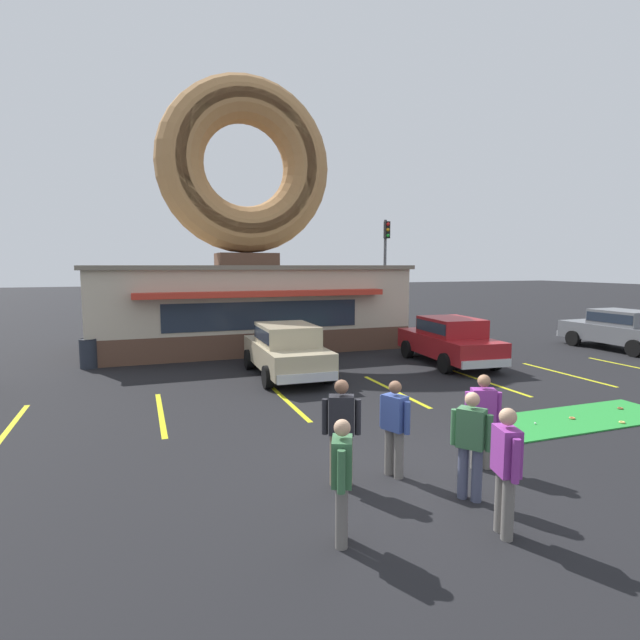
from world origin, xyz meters
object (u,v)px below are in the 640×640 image
(pedestrian_blue_sweater_man, at_px, (483,417))
(pedestrian_beanie_man, at_px, (471,441))
(pedestrian_hooded_kid, at_px, (341,427))
(trash_bin, at_px, (89,353))
(golf_ball, at_px, (535,423))
(pedestrian_crossing_woman, at_px, (395,424))
(pedestrian_leather_jacket_man, at_px, (506,466))
(car_champagne, at_px, (286,348))
(car_red, at_px, (449,339))
(car_grey, at_px, (620,328))
(traffic_light_pole, at_px, (386,259))
(pedestrian_clipboard_woman, at_px, (342,476))

(pedestrian_blue_sweater_man, relative_size, pedestrian_beanie_man, 1.00)
(pedestrian_blue_sweater_man, distance_m, pedestrian_hooded_kid, 2.44)
(trash_bin, bearing_deg, golf_ball, -46.08)
(pedestrian_crossing_woman, relative_size, trash_bin, 1.60)
(pedestrian_hooded_kid, bearing_deg, pedestrian_leather_jacket_man, -56.11)
(car_champagne, distance_m, pedestrian_crossing_woman, 7.55)
(golf_ball, distance_m, pedestrian_hooded_kid, 5.16)
(car_champagne, distance_m, car_red, 5.76)
(pedestrian_crossing_woman, bearing_deg, pedestrian_blue_sweater_man, -8.46)
(car_champagne, xyz_separation_m, trash_bin, (-5.75, 3.40, -0.37))
(car_red, bearing_deg, pedestrian_leather_jacket_man, -121.08)
(golf_ball, xyz_separation_m, pedestrian_hooded_kid, (-4.94, -1.23, 0.86))
(car_red, height_order, pedestrian_leather_jacket_man, pedestrian_leather_jacket_man)
(golf_ball, distance_m, car_grey, 12.03)
(car_grey, bearing_deg, pedestrian_hooded_kid, -153.46)
(car_champagne, relative_size, pedestrian_crossing_woman, 2.95)
(car_red, xyz_separation_m, car_grey, (8.05, 0.09, 0.00))
(car_red, distance_m, traffic_light_pole, 10.87)
(golf_ball, relative_size, pedestrian_leather_jacket_man, 0.03)
(traffic_light_pole, bearing_deg, pedestrian_blue_sweater_man, -112.70)
(traffic_light_pole, bearing_deg, pedestrian_hooded_kid, -119.33)
(pedestrian_hooded_kid, distance_m, pedestrian_clipboard_woman, 1.62)
(car_champagne, distance_m, car_grey, 13.81)
(pedestrian_blue_sweater_man, bearing_deg, pedestrian_beanie_man, -135.53)
(pedestrian_blue_sweater_man, bearing_deg, pedestrian_clipboard_woman, -157.16)
(pedestrian_blue_sweater_man, bearing_deg, pedestrian_leather_jacket_man, -120.66)
(pedestrian_hooded_kid, xyz_separation_m, trash_bin, (-4.43, 10.95, -0.42))
(golf_ball, height_order, pedestrian_blue_sweater_man, pedestrian_blue_sweater_man)
(pedestrian_blue_sweater_man, bearing_deg, pedestrian_crossing_woman, 171.54)
(pedestrian_blue_sweater_man, xyz_separation_m, pedestrian_clipboard_woman, (-3.05, -1.28, -0.02))
(golf_ball, relative_size, pedestrian_hooded_kid, 0.03)
(pedestrian_blue_sweater_man, relative_size, pedestrian_leather_jacket_man, 0.97)
(car_champagne, distance_m, pedestrian_clipboard_woman, 9.26)
(car_champagne, height_order, pedestrian_crossing_woman, car_champagne)
(car_grey, bearing_deg, car_champagne, -179.97)
(car_red, relative_size, pedestrian_beanie_man, 2.95)
(golf_ball, bearing_deg, car_champagne, 119.73)
(golf_ball, bearing_deg, pedestrian_hooded_kid, -166.06)
(golf_ball, relative_size, car_grey, 0.01)
(car_red, bearing_deg, pedestrian_beanie_man, -122.89)
(car_red, xyz_separation_m, pedestrian_crossing_woman, (-6.16, -7.46, -0.02))
(car_champagne, bearing_deg, pedestrian_blue_sweater_man, -81.88)
(traffic_light_pole, bearing_deg, pedestrian_beanie_man, -114.04)
(golf_ball, distance_m, car_champagne, 7.33)
(car_red, height_order, pedestrian_hooded_kid, pedestrian_hooded_kid)
(car_grey, xyz_separation_m, pedestrian_clipboard_woman, (-15.75, -9.06, -0.02))
(car_grey, xyz_separation_m, pedestrian_leather_jacket_man, (-13.77, -9.58, 0.03))
(car_champagne, distance_m, trash_bin, 6.69)
(car_red, bearing_deg, pedestrian_hooded_kid, -133.48)
(golf_ball, height_order, pedestrian_crossing_woman, pedestrian_crossing_woman)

